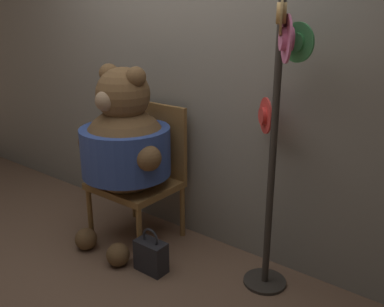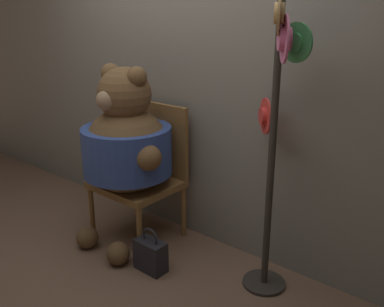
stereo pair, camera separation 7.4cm
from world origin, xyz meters
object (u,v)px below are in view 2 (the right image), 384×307
at_px(chair, 145,168).
at_px(hat_display_rack, 274,133).
at_px(teddy_bear, 126,145).
at_px(handbag_on_ground, 151,255).

bearing_deg(chair, hat_display_rack, -1.96).
relative_size(teddy_bear, handbag_on_ground, 4.20).
distance_m(chair, hat_display_rack, 1.22).
xyz_separation_m(hat_display_rack, handbag_on_ground, (-0.71, -0.33, -0.92)).
distance_m(hat_display_rack, handbag_on_ground, 1.21).
xyz_separation_m(teddy_bear, handbag_on_ground, (0.40, -0.18, -0.67)).
bearing_deg(handbag_on_ground, teddy_bear, 155.55).
bearing_deg(chair, handbag_on_ground, -42.16).
distance_m(teddy_bear, handbag_on_ground, 0.80).
bearing_deg(hat_display_rack, handbag_on_ground, -154.78).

